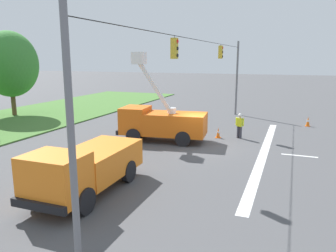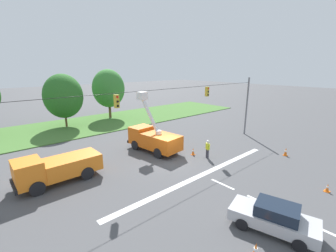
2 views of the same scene
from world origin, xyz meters
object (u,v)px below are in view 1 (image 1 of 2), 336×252
Objects in this scene: utility_truck_support_near at (85,167)px; traffic_cone_foreground_left at (218,133)px; utility_truck_bucket_lift at (161,121)px; tree_east at (10,64)px; traffic_cone_mid_right at (308,121)px; road_worker at (240,124)px.

utility_truck_support_near is 12.09m from traffic_cone_foreground_left.
utility_truck_bucket_lift is at bearing 2.87° from utility_truck_support_near.
tree_east is 1.35× the size of utility_truck_support_near.
utility_truck_support_near is 7.38× the size of traffic_cone_mid_right.
utility_truck_support_near reaches higher than traffic_cone_mid_right.
tree_east is 9.97× the size of traffic_cone_mid_right.
tree_east is 11.09× the size of traffic_cone_foreground_left.
tree_east is at bearing 85.41° from traffic_cone_foreground_left.
utility_truck_support_near reaches higher than road_worker.
utility_truck_support_near is at bearing -127.11° from tree_east.
utility_truck_bucket_lift reaches higher than utility_truck_support_near.
utility_truck_support_near is 8.21× the size of traffic_cone_foreground_left.
tree_east reaches higher than traffic_cone_mid_right.
road_worker is (-1.20, -22.04, -4.01)m from tree_east.
utility_truck_support_near reaches higher than traffic_cone_foreground_left.
tree_east is 22.44m from road_worker.
utility_truck_support_near is at bearing -177.13° from utility_truck_bucket_lift.
utility_truck_bucket_lift is 9.43m from utility_truck_support_near.
road_worker is 2.41× the size of traffic_cone_foreground_left.
traffic_cone_mid_right is at bearing -47.00° from utility_truck_bucket_lift.
tree_east is 4.59× the size of road_worker.
traffic_cone_foreground_left is 9.04m from traffic_cone_mid_right.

